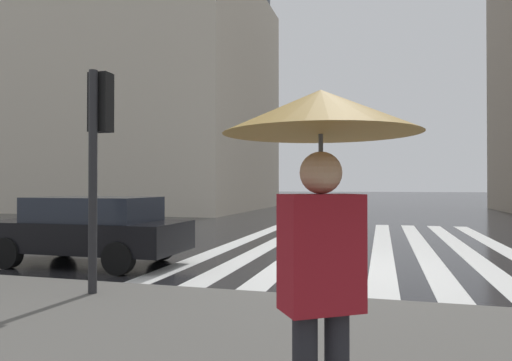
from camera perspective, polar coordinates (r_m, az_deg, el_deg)
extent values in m
plane|color=black|center=(9.48, 9.93, -10.65)|extent=(220.00, 220.00, 0.00)
cube|color=silver|center=(13.72, 28.20, -7.44)|extent=(13.00, 0.50, 0.01)
cube|color=silver|center=(13.54, 24.03, -7.55)|extent=(13.00, 0.50, 0.01)
cube|color=silver|center=(13.43, 19.77, -7.63)|extent=(13.00, 0.50, 0.01)
cube|color=silver|center=(13.39, 15.46, -7.66)|extent=(13.00, 0.50, 0.01)
cube|color=silver|center=(13.43, 11.15, -7.65)|extent=(13.00, 0.50, 0.01)
cube|color=silver|center=(13.54, 6.89, -7.60)|extent=(13.00, 0.50, 0.01)
cube|color=silver|center=(13.72, 2.72, -7.51)|extent=(13.00, 0.50, 0.01)
cube|color=silver|center=(13.97, -1.32, -7.39)|extent=(13.00, 0.50, 0.01)
cube|color=beige|center=(36.86, -21.30, 8.80)|extent=(14.71, 27.25, 15.30)
cylinder|color=#232326|center=(6.79, -19.65, -0.11)|extent=(0.12, 0.12, 3.12)
cube|color=black|center=(7.04, -18.77, 9.16)|extent=(0.22, 0.30, 0.85)
sphere|color=red|center=(7.19, -18.21, 11.23)|extent=(0.17, 0.17, 0.17)
sphere|color=orange|center=(7.13, -18.22, 9.03)|extent=(0.17, 0.17, 0.17)
sphere|color=green|center=(7.09, -18.23, 6.80)|extent=(0.17, 0.17, 0.17)
cube|color=black|center=(10.25, -20.23, -6.42)|extent=(1.75, 4.10, 0.60)
cube|color=#232833|center=(10.12, -19.53, -3.37)|extent=(1.54, 2.46, 0.50)
cylinder|color=black|center=(10.45, -28.55, -7.93)|extent=(0.20, 0.62, 0.62)
cylinder|color=black|center=(11.68, -22.88, -7.17)|extent=(0.20, 0.62, 0.62)
cylinder|color=black|center=(8.91, -16.75, -9.26)|extent=(0.20, 0.62, 0.62)
cylinder|color=black|center=(10.33, -11.82, -8.07)|extent=(0.20, 0.62, 0.62)
cube|color=maroon|center=(2.40, 8.09, -8.86)|extent=(0.42, 0.47, 0.60)
sphere|color=tan|center=(2.38, 8.08, 0.96)|extent=(0.22, 0.22, 0.22)
cone|color=#A57F38|center=(2.41, 8.07, 8.46)|extent=(1.02, 1.02, 0.23)
cylinder|color=#4C4C51|center=(2.38, 8.08, -3.97)|extent=(0.02, 0.02, 0.81)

